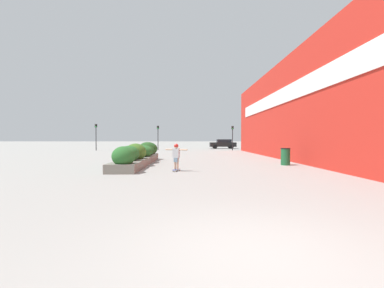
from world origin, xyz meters
TOP-DOWN VIEW (x-y plane):
  - ground_plane at (0.00, 0.00)m, footprint 300.00×300.00m
  - building_wall_right at (6.61, 13.54)m, footprint 0.67×37.48m
  - planter_box at (-4.30, 13.21)m, footprint 1.56×9.35m
  - skateboard at (-1.69, 9.44)m, footprint 0.43×0.65m
  - skateboarder at (-1.69, 9.44)m, footprint 1.16×0.58m
  - trash_bin at (5.05, 12.38)m, footprint 0.59×0.59m
  - car_leftmost at (4.68, 39.06)m, footprint 4.31×2.03m
  - car_center_left at (13.70, 37.02)m, footprint 4.67×1.93m
  - traffic_light_left at (-5.49, 33.44)m, footprint 0.28×0.30m
  - traffic_light_right at (5.19, 32.72)m, footprint 0.28×0.30m
  - traffic_light_far_left at (-14.11, 32.61)m, footprint 0.28×0.30m

SIDE VIEW (x-z plane):
  - ground_plane at x=0.00m, z-range 0.00..0.00m
  - skateboard at x=-1.69m, z-range 0.02..0.11m
  - trash_bin at x=5.05m, z-range 0.00..1.08m
  - planter_box at x=-4.30m, z-range -0.10..1.29m
  - car_center_left at x=13.70m, z-range 0.04..1.55m
  - car_leftmost at x=4.68m, z-range 0.04..1.59m
  - skateboarder at x=-1.69m, z-range 0.23..1.55m
  - traffic_light_right at x=5.19m, z-range 0.63..4.09m
  - traffic_light_left at x=-5.49m, z-range 0.64..4.16m
  - traffic_light_far_left at x=-14.11m, z-range 0.66..4.37m
  - building_wall_right at x=6.61m, z-range 0.01..7.89m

